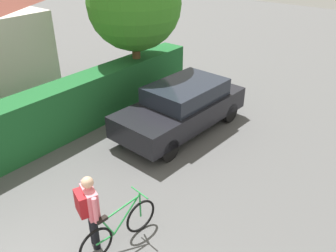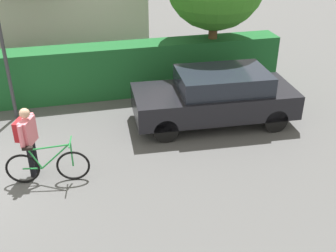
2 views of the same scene
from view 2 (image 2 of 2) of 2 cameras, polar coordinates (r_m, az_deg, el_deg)
parked_car_near at (r=11.54m, az=6.57°, el=4.10°), size 4.49×2.07×1.50m
bicycle at (r=9.54m, az=-16.07°, el=-5.25°), size 1.81×0.50×1.00m
person_rider at (r=9.59m, az=-18.69°, el=-1.23°), size 0.48×0.63×1.67m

